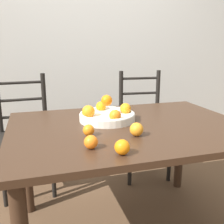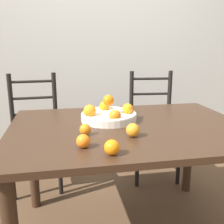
{
  "view_description": "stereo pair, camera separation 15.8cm",
  "coord_description": "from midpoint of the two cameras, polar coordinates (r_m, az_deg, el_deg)",
  "views": [
    {
      "loc": [
        -0.54,
        -1.44,
        1.24
      ],
      "look_at": [
        -0.1,
        0.02,
        0.85
      ],
      "focal_mm": 42.0,
      "sensor_mm": 36.0,
      "label": 1
    },
    {
      "loc": [
        -0.39,
        -1.48,
        1.24
      ],
      "look_at": [
        -0.1,
        0.02,
        0.85
      ],
      "focal_mm": 42.0,
      "sensor_mm": 36.0,
      "label": 2
    }
  ],
  "objects": [
    {
      "name": "dining_table",
      "position": [
        1.64,
        0.98,
        -6.19
      ],
      "size": [
        1.44,
        1.04,
        0.77
      ],
      "color": "#382316",
      "rests_on": "ground_plane"
    },
    {
      "name": "chair_left",
      "position": [
        2.38,
        -20.2,
        -5.13
      ],
      "size": [
        0.45,
        0.43,
        1.0
      ],
      "rotation": [
        0.0,
        0.0,
        0.06
      ],
      "color": "black",
      "rests_on": "ground_plane"
    },
    {
      "name": "wall_back",
      "position": [
        3.03,
        -8.08,
        15.3
      ],
      "size": [
        8.0,
        0.06,
        2.6
      ],
      "color": "beige",
      "rests_on": "ground_plane"
    },
    {
      "name": "orange_loose_0",
      "position": [
        1.17,
        -1.65,
        -7.73
      ],
      "size": [
        0.07,
        0.07,
        0.07
      ],
      "color": "orange",
      "rests_on": "dining_table"
    },
    {
      "name": "orange_loose_2",
      "position": [
        1.24,
        -8.26,
        -6.54
      ],
      "size": [
        0.07,
        0.07,
        0.07
      ],
      "color": "orange",
      "rests_on": "dining_table"
    },
    {
      "name": "orange_loose_1",
      "position": [
        1.4,
        2.17,
        -3.85
      ],
      "size": [
        0.07,
        0.07,
        0.07
      ],
      "color": "orange",
      "rests_on": "dining_table"
    },
    {
      "name": "fruit_bowl",
      "position": [
        1.69,
        -3.76,
        -0.58
      ],
      "size": [
        0.36,
        0.36,
        0.17
      ],
      "color": "silver",
      "rests_on": "dining_table"
    },
    {
      "name": "orange_loose_3",
      "position": [
        1.42,
        -8.3,
        -3.99
      ],
      "size": [
        0.06,
        0.06,
        0.06
      ],
      "color": "orange",
      "rests_on": "dining_table"
    },
    {
      "name": "chair_right",
      "position": [
        2.54,
        5.03,
        -3.07
      ],
      "size": [
        0.45,
        0.43,
        1.0
      ],
      "rotation": [
        0.0,
        0.0,
        -0.09
      ],
      "color": "black",
      "rests_on": "ground_plane"
    }
  ]
}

